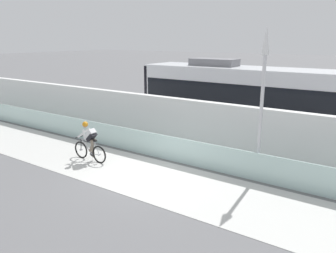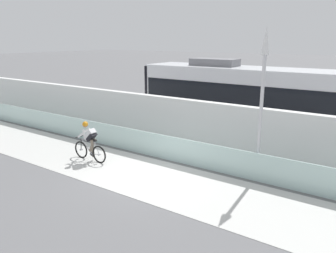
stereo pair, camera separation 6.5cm
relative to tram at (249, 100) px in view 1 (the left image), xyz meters
The scene contains 9 objects.
ground_plane 7.20m from the tram, 99.79° to the right, with size 200.00×200.00×0.00m, color slate.
bike_path_deck 7.20m from the tram, 99.79° to the right, with size 32.00×3.20×0.01m, color silver.
glass_parapet 5.32m from the tram, 103.30° to the right, with size 32.00×0.05×1.02m, color silver.
concrete_barrier_wall 3.50m from the tram, 110.27° to the right, with size 32.00×0.36×2.22m, color white.
tram_rail_near 2.34m from the tram, 148.74° to the right, with size 32.00×0.08×0.01m, color #595654.
tram_rail_far 2.34m from the tram, 148.74° to the left, with size 32.00×0.08×0.01m, color #595654.
tram is the anchor object (origin of this frame).
cyclist_on_bike 7.98m from the tram, 119.89° to the right, with size 1.77×0.58×1.61m.
lamp_post_antenna 5.39m from the tram, 64.54° to the right, with size 0.28×0.28×5.20m.
Camera 1 is at (7.13, -8.88, 4.81)m, focal length 36.10 mm.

